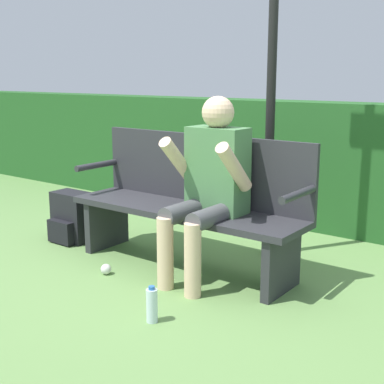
{
  "coord_description": "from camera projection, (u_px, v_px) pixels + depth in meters",
  "views": [
    {
      "loc": [
        2.3,
        -2.96,
        1.4
      ],
      "look_at": [
        0.15,
        -0.1,
        0.61
      ],
      "focal_mm": 50.0,
      "sensor_mm": 36.0,
      "label": 1
    }
  ],
  "objects": [
    {
      "name": "ground_plane",
      "position": [
        184.0,
        267.0,
        3.96
      ],
      "size": [
        40.0,
        40.0,
        0.0
      ],
      "primitive_type": "plane",
      "color": "#668E4C"
    },
    {
      "name": "hedge_back",
      "position": [
        287.0,
        162.0,
        5.09
      ],
      "size": [
        12.0,
        0.41,
        1.16
      ],
      "color": "#235623",
      "rests_on": "ground"
    },
    {
      "name": "park_bench",
      "position": [
        190.0,
        202.0,
        3.92
      ],
      "size": [
        1.84,
        0.48,
        0.97
      ],
      "color": "#2D2D33",
      "rests_on": "ground"
    },
    {
      "name": "person_seated",
      "position": [
        209.0,
        180.0,
        3.62
      ],
      "size": [
        0.55,
        0.6,
        1.26
      ],
      "color": "#4C7F4C",
      "rests_on": "ground"
    },
    {
      "name": "backpack",
      "position": [
        71.0,
        218.0,
        4.55
      ],
      "size": [
        0.35,
        0.28,
        0.42
      ],
      "color": "black",
      "rests_on": "ground"
    },
    {
      "name": "water_bottle",
      "position": [
        152.0,
        305.0,
        3.06
      ],
      "size": [
        0.07,
        0.07,
        0.22
      ],
      "color": "silver",
      "rests_on": "ground"
    },
    {
      "name": "signpost",
      "position": [
        272.0,
        43.0,
        3.88
      ],
      "size": [
        0.35,
        0.09,
        2.91
      ],
      "color": "black",
      "rests_on": "ground"
    },
    {
      "name": "litter_crumple",
      "position": [
        106.0,
        269.0,
        3.81
      ],
      "size": [
        0.08,
        0.08,
        0.08
      ],
      "color": "silver",
      "rests_on": "ground"
    }
  ]
}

